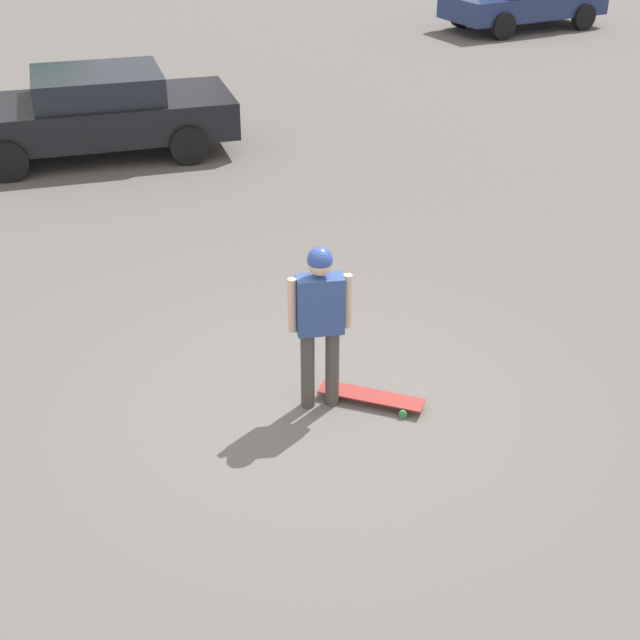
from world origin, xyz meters
name	(u,v)px	position (x,y,z in m)	size (l,w,h in m)	color
ground_plane	(320,404)	(0.00, 0.00, 0.00)	(220.00, 220.00, 0.00)	slate
person	(320,313)	(0.00, 0.00, 0.97)	(0.52, 0.35, 1.59)	#4C4742
skateboard	(371,397)	(0.40, -0.25, 0.07)	(0.77, 0.93, 0.09)	#A5332D
car_parked_near	(95,111)	(1.02, 7.95, 0.70)	(4.74, 3.07, 1.32)	black
car_parked_far	(525,0)	(14.01, 11.35, 0.72)	(4.35, 2.29, 1.37)	navy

